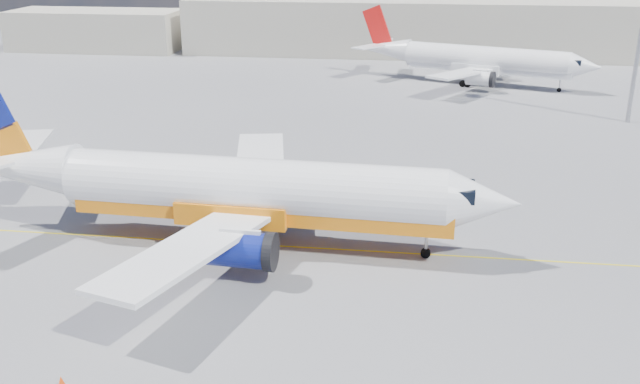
# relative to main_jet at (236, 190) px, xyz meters

# --- Properties ---
(ground) EXTENTS (240.00, 240.00, 0.00)m
(ground) POSITION_rel_main_jet_xyz_m (5.60, -3.12, -3.44)
(ground) COLOR slate
(ground) RESTS_ON ground
(taxi_line) EXTENTS (70.00, 0.15, 0.01)m
(taxi_line) POSITION_rel_main_jet_xyz_m (5.60, -0.12, -3.44)
(taxi_line) COLOR yellow
(taxi_line) RESTS_ON ground
(terminal_main) EXTENTS (70.00, 14.00, 8.00)m
(terminal_main) POSITION_rel_main_jet_xyz_m (10.60, 71.88, 0.56)
(terminal_main) COLOR beige
(terminal_main) RESTS_ON ground
(terminal_annex) EXTENTS (26.00, 10.00, 6.00)m
(terminal_annex) POSITION_rel_main_jet_xyz_m (-39.40, 68.88, -0.44)
(terminal_annex) COLOR beige
(terminal_annex) RESTS_ON ground
(main_jet) EXTENTS (34.09, 26.93, 10.33)m
(main_jet) POSITION_rel_main_jet_xyz_m (0.00, 0.00, 0.00)
(main_jet) COLOR white
(main_jet) RESTS_ON ground
(second_jet) EXTENTS (29.39, 22.32, 8.93)m
(second_jet) POSITION_rel_main_jet_xyz_m (17.72, 49.51, -0.47)
(second_jet) COLOR white
(second_jet) RESTS_ON ground
(traffic_cone) EXTENTS (0.39, 0.39, 0.54)m
(traffic_cone) POSITION_rel_main_jet_xyz_m (-3.82, -15.14, -3.18)
(traffic_cone) COLOR white
(traffic_cone) RESTS_ON ground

